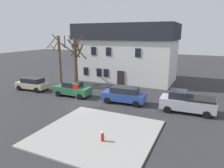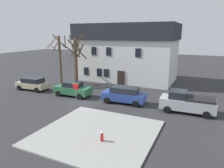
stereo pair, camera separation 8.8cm
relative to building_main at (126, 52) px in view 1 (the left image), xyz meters
The scene contains 13 objects.
ground_plane 14.02m from the building_main, 88.76° to the right, with size 120.00×120.00×0.00m, color #2D2D30.
sidewalk_slab 19.63m from the building_main, 75.11° to the right, with size 8.44×8.23×0.12m, color #999993.
building_main is the anchor object (origin of this frame).
tree_bare_near 10.42m from the building_main, 141.57° to the right, with size 2.64×2.60×7.25m.
tree_bare_mid 8.68m from the building_main, 124.96° to the right, with size 2.55×2.96×6.82m.
tree_bare_far 8.94m from the building_main, 118.56° to the right, with size 2.38×2.42×7.19m.
car_beige_wagon 14.87m from the building_main, 128.20° to the right, with size 4.43×2.21×1.64m.
car_green_sedan 12.15m from the building_main, 102.16° to the right, with size 4.46×2.09×1.75m.
car_blue_wagon 12.33m from the building_main, 69.75° to the right, with size 4.77×2.32×1.79m.
pickup_truck_silver 15.61m from the building_main, 46.25° to the right, with size 5.08×2.42×2.03m.
fire_hydrant 20.74m from the building_main, 73.30° to the right, with size 0.42×0.22×0.71m.
street_sign_pole 14.47m from the building_main, 89.89° to the right, with size 0.76×0.07×2.47m.
bicycle_leaning 9.93m from the building_main, 128.91° to the right, with size 1.71×0.45×1.03m.
Camera 1 is at (11.56, -17.53, 7.36)m, focal length 32.80 mm.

